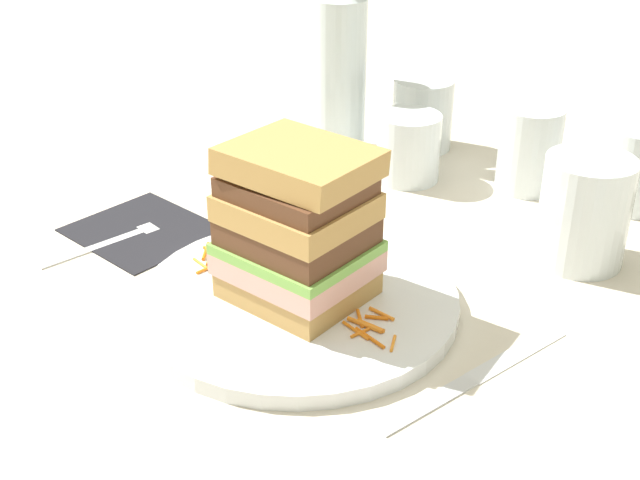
{
  "coord_description": "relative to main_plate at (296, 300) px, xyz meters",
  "views": [
    {
      "loc": [
        0.44,
        -0.42,
        0.4
      ],
      "look_at": [
        -0.0,
        0.04,
        0.05
      ],
      "focal_mm": 47.19,
      "sensor_mm": 36.0,
      "label": 1
    }
  ],
  "objects": [
    {
      "name": "ground_plane",
      "position": [
        0.0,
        -0.01,
        -0.01
      ],
      "size": [
        3.0,
        3.0,
        0.0
      ],
      "primitive_type": "plane",
      "color": "beige"
    },
    {
      "name": "main_plate",
      "position": [
        0.0,
        0.0,
        0.0
      ],
      "size": [
        0.28,
        0.28,
        0.01
      ],
      "primitive_type": "cylinder",
      "color": "white",
      "rests_on": "ground_plane"
    },
    {
      "name": "sandwich",
      "position": [
        0.0,
        0.0,
        0.07
      ],
      "size": [
        0.13,
        0.12,
        0.14
      ],
      "color": "tan",
      "rests_on": "main_plate"
    },
    {
      "name": "carrot_shred_0",
      "position": [
        -0.08,
        -0.01,
        0.01
      ],
      "size": [
        0.01,
        0.03,
        0.0
      ],
      "primitive_type": "cylinder",
      "rotation": [
        0.0,
        1.57,
        4.48
      ],
      "color": "orange",
      "rests_on": "main_plate"
    },
    {
      "name": "carrot_shred_1",
      "position": [
        -0.09,
        -0.03,
        0.01
      ],
      "size": [
        0.0,
        0.02,
        0.0
      ],
      "primitive_type": "cylinder",
      "rotation": [
        0.0,
        1.57,
        4.67
      ],
      "color": "orange",
      "rests_on": "main_plate"
    },
    {
      "name": "carrot_shred_2",
      "position": [
        -0.09,
        0.01,
        0.01
      ],
      "size": [
        0.02,
        0.01,
        0.0
      ],
      "primitive_type": "cylinder",
      "rotation": [
        0.0,
        1.57,
        2.59
      ],
      "color": "orange",
      "rests_on": "main_plate"
    },
    {
      "name": "carrot_shred_3",
      "position": [
        -0.11,
        0.0,
        0.01
      ],
      "size": [
        0.02,
        0.02,
        0.0
      ],
      "primitive_type": "cylinder",
      "rotation": [
        0.0,
        1.57,
        0.59
      ],
      "color": "orange",
      "rests_on": "main_plate"
    },
    {
      "name": "carrot_shred_4",
      "position": [
        -0.1,
        -0.03,
        0.01
      ],
      "size": [
        0.03,
        0.01,
        0.0
      ],
      "primitive_type": "cylinder",
      "rotation": [
        0.0,
        1.57,
        3.03
      ],
      "color": "orange",
      "rests_on": "main_plate"
    },
    {
      "name": "carrot_shred_5",
      "position": [
        -0.08,
        -0.02,
        0.01
      ],
      "size": [
        0.02,
        0.01,
        0.0
      ],
      "primitive_type": "cylinder",
      "rotation": [
        0.0,
        1.57,
        0.49
      ],
      "color": "orange",
      "rests_on": "main_plate"
    },
    {
      "name": "carrot_shred_6",
      "position": [
        -0.09,
        0.02,
        0.01
      ],
      "size": [
        0.03,
        0.0,
        0.0
      ],
      "primitive_type": "cylinder",
      "rotation": [
        0.0,
        1.57,
        3.13
      ],
      "color": "orange",
      "rests_on": "main_plate"
    },
    {
      "name": "carrot_shred_7",
      "position": [
        -0.11,
        -0.01,
        0.01
      ],
      "size": [
        0.02,
        0.03,
        0.0
      ],
      "primitive_type": "cylinder",
      "rotation": [
        0.0,
        1.57,
        5.44
      ],
      "color": "orange",
      "rests_on": "main_plate"
    },
    {
      "name": "carrot_shred_8",
      "position": [
        0.08,
        0.0,
        0.01
      ],
      "size": [
        0.03,
        0.01,
        0.0
      ],
      "primitive_type": "cylinder",
      "rotation": [
        0.0,
        1.57,
        3.29
      ],
      "color": "orange",
      "rests_on": "main_plate"
    },
    {
      "name": "carrot_shred_9",
      "position": [
        0.08,
        0.02,
        0.01
      ],
      "size": [
        0.02,
        0.01,
        0.0
      ],
      "primitive_type": "cylinder",
      "rotation": [
        0.0,
        1.57,
        3.72
      ],
      "color": "orange",
      "rests_on": "main_plate"
    },
    {
      "name": "carrot_shred_10",
      "position": [
        0.09,
        -0.0,
        0.01
      ],
      "size": [
        0.03,
        0.01,
        0.0
      ],
      "primitive_type": "cylinder",
      "rotation": [
        0.0,
        1.57,
        6.15
      ],
      "color": "orange",
      "rests_on": "main_plate"
    },
    {
      "name": "carrot_shred_11",
      "position": [
        0.07,
        0.01,
        0.01
      ],
      "size": [
        0.02,
        0.02,
        0.0
      ],
      "primitive_type": "cylinder",
      "rotation": [
        0.0,
        1.57,
        2.45
      ],
      "color": "orange",
      "rests_on": "main_plate"
    },
    {
      "name": "carrot_shred_12",
      "position": [
        0.08,
        0.0,
        0.01
      ],
      "size": [
        0.03,
        0.01,
        0.0
      ],
      "primitive_type": "cylinder",
      "rotation": [
        0.0,
        1.57,
        0.11
      ],
      "color": "orange",
      "rests_on": "main_plate"
    },
    {
      "name": "carrot_shred_13",
      "position": [
        0.11,
        -0.0,
        0.01
      ],
      "size": [
        0.01,
        0.02,
        0.0
      ],
      "primitive_type": "cylinder",
      "rotation": [
        0.0,
        1.57,
        2.11
      ],
      "color": "orange",
      "rests_on": "main_plate"
    },
    {
      "name": "carrot_shred_14",
      "position": [
        0.08,
        -0.01,
        0.01
      ],
      "size": [
        0.03,
        0.01,
        0.0
      ],
      "primitive_type": "cylinder",
      "rotation": [
        0.0,
        1.57,
        6.15
      ],
      "color": "orange",
      "rests_on": "main_plate"
    },
    {
      "name": "carrot_shred_15",
      "position": [
        0.08,
        -0.01,
        0.01
      ],
      "size": [
        0.01,
        0.02,
        0.0
      ],
      "primitive_type": "cylinder",
      "rotation": [
        0.0,
        1.57,
        1.41
      ],
      "color": "orange",
      "rests_on": "main_plate"
    },
    {
      "name": "carrot_shred_16",
      "position": [
        0.08,
        0.02,
        0.01
      ],
      "size": [
        0.03,
        0.0,
        0.0
      ],
      "primitive_type": "cylinder",
      "rotation": [
        0.0,
        1.57,
        0.02
      ],
      "color": "orange",
      "rests_on": "main_plate"
    },
    {
      "name": "napkin_dark",
      "position": [
        -0.21,
        -0.01,
        -0.01
      ],
      "size": [
        0.14,
        0.12,
        0.0
      ],
      "primitive_type": "cube",
      "rotation": [
        0.0,
        0.0,
        0.02
      ],
      "color": "black",
      "rests_on": "ground_plane"
    },
    {
      "name": "fork",
      "position": [
        -0.21,
        -0.03,
        -0.0
      ],
      "size": [
        0.03,
        0.17,
        0.0
      ],
      "color": "silver",
      "rests_on": "napkin_dark"
    },
    {
      "name": "knife",
      "position": [
        0.17,
        0.02,
        -0.01
      ],
      "size": [
        0.04,
        0.2,
        0.0
      ],
      "color": "silver",
      "rests_on": "ground_plane"
    },
    {
      "name": "juice_glass",
      "position": [
        0.14,
        0.24,
        0.04
      ],
      "size": [
        0.08,
        0.08,
        0.1
      ],
      "color": "white",
      "rests_on": "ground_plane"
    },
    {
      "name": "water_bottle",
      "position": [
        -0.22,
        0.29,
        0.1
      ],
      "size": [
        0.06,
        0.06,
        0.24
      ],
      "color": "silver",
      "rests_on": "ground_plane"
    },
    {
      "name": "empty_tumbler_0",
      "position": [
        -0.15,
        0.37,
        0.04
      ],
      "size": [
        0.07,
        0.07,
        0.09
      ],
      "primitive_type": "cylinder",
      "color": "silver",
      "rests_on": "ground_plane"
    },
    {
      "name": "empty_tumbler_1",
      "position": [
        0.01,
        0.35,
        0.04
      ],
      "size": [
        0.07,
        0.07,
        0.09
      ],
      "primitive_type": "cylinder",
      "color": "silver",
      "rests_on": "ground_plane"
    },
    {
      "name": "empty_tumbler_2",
      "position": [
        -0.1,
        0.28,
        0.03
      ],
      "size": [
        0.07,
        0.07,
        0.08
      ],
      "primitive_type": "cylinder",
      "color": "silver",
      "rests_on": "ground_plane"
    },
    {
      "name": "empty_tumbler_3",
      "position": [
        0.12,
        0.39,
        0.04
      ],
      "size": [
        0.07,
        0.07,
        0.09
      ],
      "primitive_type": "cylinder",
      "color": "silver",
      "rests_on": "ground_plane"
    }
  ]
}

